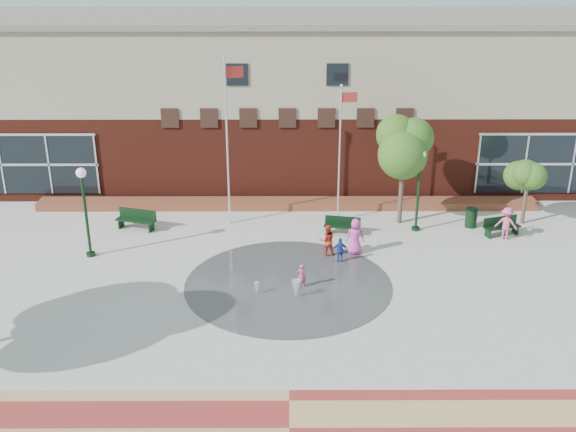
{
  "coord_description": "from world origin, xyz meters",
  "views": [
    {
      "loc": [
        -0.1,
        -21.28,
        12.83
      ],
      "look_at": [
        0.0,
        4.0,
        2.6
      ],
      "focal_mm": 42.0,
      "sensor_mm": 36.0,
      "label": 1
    }
  ],
  "objects_px": {
    "child_splash": "(301,276)",
    "bench_left": "(136,223)",
    "flagpole_right": "(341,147)",
    "flagpole_left": "(228,134)",
    "trash_can": "(471,218)"
  },
  "relations": [
    {
      "from": "bench_left",
      "to": "child_splash",
      "type": "relative_size",
      "value": 1.97
    },
    {
      "from": "flagpole_left",
      "to": "trash_can",
      "type": "distance_m",
      "value": 12.42
    },
    {
      "from": "bench_left",
      "to": "trash_can",
      "type": "xyz_separation_m",
      "value": [
        16.24,
        0.22,
        0.17
      ]
    },
    {
      "from": "flagpole_left",
      "to": "child_splash",
      "type": "height_order",
      "value": "flagpole_left"
    },
    {
      "from": "flagpole_left",
      "to": "trash_can",
      "type": "bearing_deg",
      "value": -23.47
    },
    {
      "from": "child_splash",
      "to": "flagpole_right",
      "type": "bearing_deg",
      "value": -106.42
    },
    {
      "from": "flagpole_left",
      "to": "flagpole_right",
      "type": "xyz_separation_m",
      "value": [
        5.36,
        0.36,
        -0.71
      ]
    },
    {
      "from": "flagpole_left",
      "to": "bench_left",
      "type": "distance_m",
      "value": 6.21
    },
    {
      "from": "flagpole_right",
      "to": "bench_left",
      "type": "height_order",
      "value": "flagpole_right"
    },
    {
      "from": "flagpole_left",
      "to": "flagpole_right",
      "type": "height_order",
      "value": "flagpole_left"
    },
    {
      "from": "flagpole_left",
      "to": "flagpole_right",
      "type": "relative_size",
      "value": 1.19
    },
    {
      "from": "child_splash",
      "to": "bench_left",
      "type": "bearing_deg",
      "value": -37.93
    },
    {
      "from": "bench_left",
      "to": "trash_can",
      "type": "height_order",
      "value": "bench_left"
    },
    {
      "from": "flagpole_left",
      "to": "flagpole_right",
      "type": "bearing_deg",
      "value": -16.93
    },
    {
      "from": "flagpole_right",
      "to": "child_splash",
      "type": "relative_size",
      "value": 6.61
    }
  ]
}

